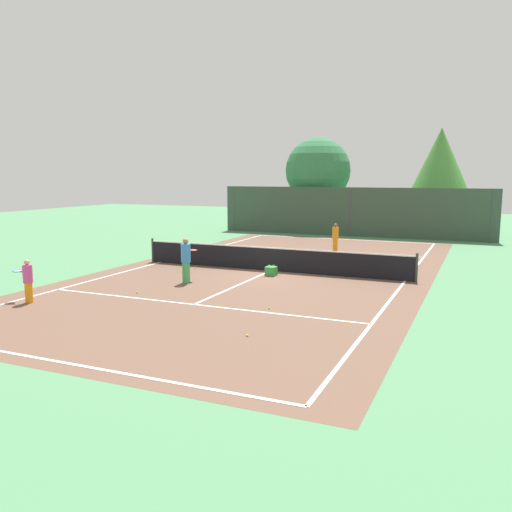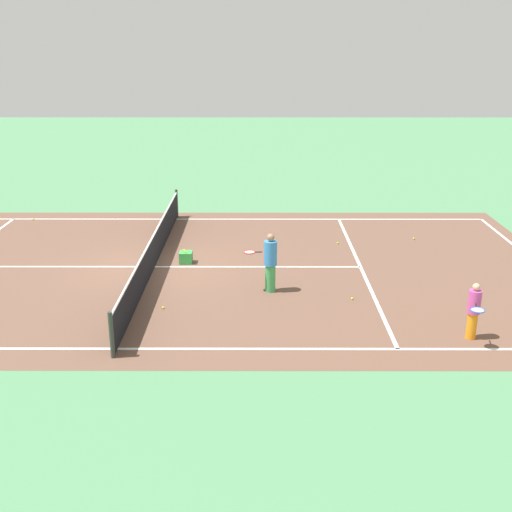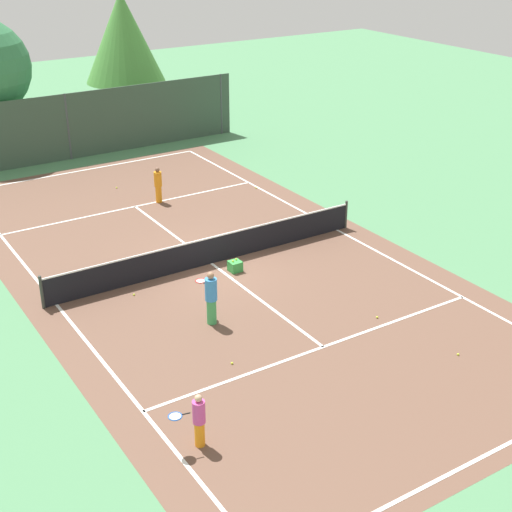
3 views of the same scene
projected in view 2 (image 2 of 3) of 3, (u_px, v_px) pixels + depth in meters
name	position (u px, v px, depth m)	size (l,w,h in m)	color
ground_plane	(154.00, 267.00, 19.58)	(80.00, 80.00, 0.00)	#4C8456
court_surface	(154.00, 267.00, 19.58)	(13.00, 25.00, 0.01)	brown
tennis_net	(154.00, 251.00, 19.41)	(11.90, 0.10, 1.10)	#333833
player_1	(474.00, 310.00, 14.66)	(0.88, 0.45, 1.39)	orange
player_2	(270.00, 262.00, 17.42)	(0.37, 0.93, 1.68)	#3FA559
ball_crate	(186.00, 257.00, 19.89)	(0.41, 0.40, 0.43)	green
tennis_ball_0	(163.00, 308.00, 16.52)	(0.07, 0.07, 0.07)	#CCE533
tennis_ball_1	(414.00, 239.00, 22.27)	(0.07, 0.07, 0.07)	#CCE533
tennis_ball_2	(34.00, 219.00, 24.66)	(0.07, 0.07, 0.07)	#CCE533
tennis_ball_4	(352.00, 299.00, 17.10)	(0.07, 0.07, 0.07)	#CCE533
tennis_ball_5	(338.00, 243.00, 21.78)	(0.07, 0.07, 0.07)	#CCE533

